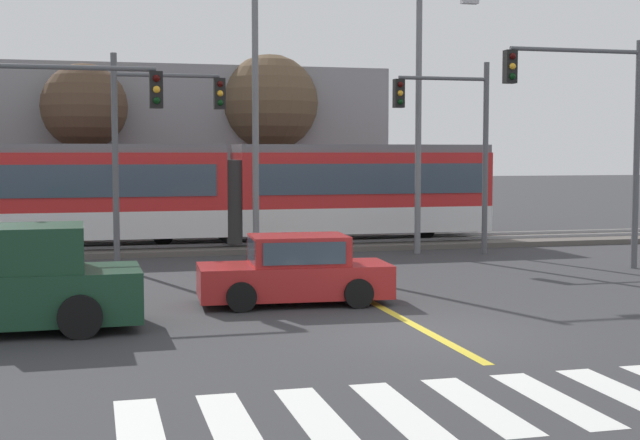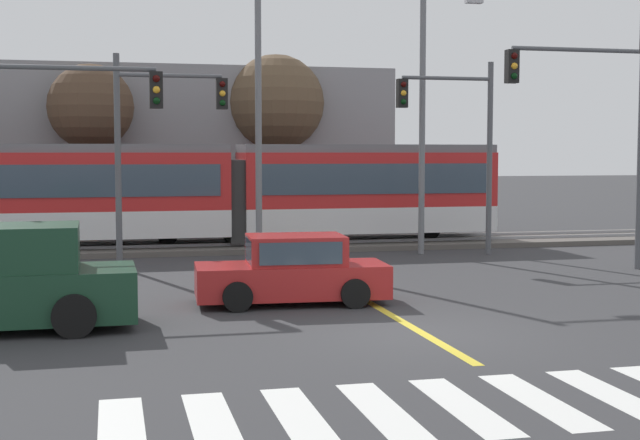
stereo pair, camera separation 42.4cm
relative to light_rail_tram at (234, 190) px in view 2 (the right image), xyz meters
The scene contains 23 objects.
ground_plane 15.35m from the light_rail_tram, 84.61° to the right, with size 200.00×200.00×0.00m, color #333335.
track_bed 2.42m from the light_rail_tram, ahead, with size 120.00×4.00×0.18m, color #56514C.
rail_near 2.42m from the light_rail_tram, 26.54° to the right, with size 120.00×0.08×0.10m, color #939399.
rail_far 2.42m from the light_rail_tram, 26.94° to the left, with size 120.00×0.08×0.10m, color #939399.
light_rail_tram is the anchor object (origin of this frame).
crosswalk_stripe_0 20.32m from the light_rail_tram, 101.62° to the right, with size 0.56×2.80×0.01m, color silver.
crosswalk_stripe_1 20.12m from the light_rail_tram, 98.54° to the right, with size 0.56×2.80×0.01m, color silver.
crosswalk_stripe_2 19.98m from the light_rail_tram, 95.40° to the right, with size 0.56×2.80×0.01m, color silver.
crosswalk_stripe_3 19.91m from the light_rail_tram, 92.23° to the right, with size 0.56×2.80×0.01m, color silver.
crosswalk_stripe_4 19.89m from the light_rail_tram, 89.05° to the right, with size 0.56×2.80×0.01m, color silver.
crosswalk_stripe_5 19.94m from the light_rail_tram, 85.87° to the right, with size 0.56×2.80×0.01m, color silver.
crosswalk_stripe_6 20.04m from the light_rail_tram, 82.71° to the right, with size 0.56×2.80×0.01m, color silver.
lane_centre_line 10.20m from the light_rail_tram, 81.77° to the right, with size 0.20×15.78×0.01m, color gold.
sedan_crossing 11.51m from the light_rail_tram, 91.33° to the right, with size 4.29×2.10×1.52m.
traffic_light_mid_left 9.95m from the light_rail_tram, 124.32° to the right, with size 4.25×0.38×5.73m.
traffic_light_far_right 7.99m from the light_rail_tram, 28.14° to the right, with size 3.25×0.38×6.24m.
traffic_light_far_left 5.57m from the light_rail_tram, 123.18° to the right, with size 3.25×0.38×6.15m.
traffic_light_mid_right 12.38m from the light_rail_tram, 41.20° to the right, with size 4.25×0.38×6.50m.
street_lamp_centre 4.80m from the light_rail_tram, 80.53° to the right, with size 2.30×0.28×9.92m.
street_lamp_east 7.25m from the light_rail_tram, 26.20° to the right, with size 2.13×0.28×8.61m.
bare_tree_west 6.99m from the light_rail_tram, 139.44° to the left, with size 3.21×3.21×6.65m.
bare_tree_east 6.75m from the light_rail_tram, 64.98° to the left, with size 3.91×3.91×7.31m.
building_backdrop_far 8.35m from the light_rail_tram, 100.66° to the left, with size 18.04×6.00×6.82m, color gray.
Camera 2 is at (-5.58, -15.41, 3.35)m, focal length 50.00 mm.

